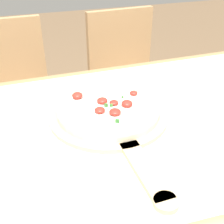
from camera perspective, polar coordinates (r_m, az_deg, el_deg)
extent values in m
cube|color=#A87F51|center=(0.72, 5.48, -6.49)|extent=(1.44, 0.92, 0.03)
cylinder|color=#A87F51|center=(1.54, 21.33, -3.09)|extent=(0.06, 0.06, 0.73)
cube|color=silver|center=(0.71, 5.56, -5.39)|extent=(1.36, 0.84, 0.00)
cylinder|color=#D6B784|center=(0.79, -0.73, -0.39)|extent=(0.33, 0.33, 0.01)
cube|color=#D6B784|center=(0.62, 6.60, -11.50)|extent=(0.04, 0.19, 0.01)
cylinder|color=#D6B784|center=(0.56, 10.91, -17.62)|extent=(0.05, 0.05, 0.01)
cylinder|color=beige|center=(0.78, -0.74, 0.47)|extent=(0.29, 0.29, 0.02)
torus|color=beige|center=(0.78, -0.75, 0.98)|extent=(0.29, 0.29, 0.02)
cylinder|color=white|center=(0.78, -0.75, 1.07)|extent=(0.25, 0.25, 0.00)
ellipsoid|color=red|center=(0.83, 4.44, 3.88)|extent=(0.02, 0.02, 0.01)
ellipsoid|color=red|center=(0.78, 0.40, 1.94)|extent=(0.03, 0.03, 0.01)
ellipsoid|color=red|center=(0.82, -7.05, 3.37)|extent=(0.03, 0.03, 0.02)
ellipsoid|color=red|center=(0.74, 0.62, 0.03)|extent=(0.03, 0.03, 0.01)
ellipsoid|color=red|center=(0.78, 3.07, 1.76)|extent=(0.03, 0.03, 0.02)
ellipsoid|color=red|center=(0.79, -2.00, 2.36)|extent=(0.03, 0.03, 0.01)
ellipsoid|color=red|center=(0.75, -2.49, 0.40)|extent=(0.03, 0.03, 0.01)
cube|color=#387533|center=(0.83, -7.29, 3.24)|extent=(0.00, 0.01, 0.01)
cube|color=#387533|center=(0.82, 2.14, 3.06)|extent=(0.01, 0.00, 0.01)
cube|color=#387533|center=(0.77, -0.16, 1.38)|extent=(0.01, 0.01, 0.01)
cube|color=#387533|center=(0.71, 1.09, -1.84)|extent=(0.01, 0.01, 0.01)
cube|color=#387533|center=(0.77, -1.22, 1.37)|extent=(0.01, 0.01, 0.01)
cube|color=tan|center=(1.47, -18.35, -1.54)|extent=(0.42, 0.42, 0.02)
cube|color=tan|center=(1.53, -20.57, 9.26)|extent=(0.38, 0.05, 0.44)
cylinder|color=tan|center=(1.48, -10.03, -10.55)|extent=(0.04, 0.04, 0.41)
cylinder|color=tan|center=(1.73, -12.51, -3.78)|extent=(0.04, 0.04, 0.41)
cube|color=tan|center=(1.57, 4.27, 2.56)|extent=(0.43, 0.43, 0.02)
cube|color=tan|center=(1.63, 1.59, 12.59)|extent=(0.38, 0.06, 0.44)
cylinder|color=tan|center=(1.52, 1.31, -8.54)|extent=(0.04, 0.04, 0.41)
cylinder|color=tan|center=(1.65, 11.49, -5.49)|extent=(0.04, 0.04, 0.41)
cylinder|color=tan|center=(1.76, -3.06, -2.31)|extent=(0.04, 0.04, 0.41)
cylinder|color=tan|center=(1.87, 6.12, -0.09)|extent=(0.04, 0.04, 0.41)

